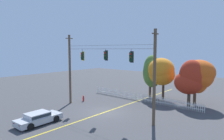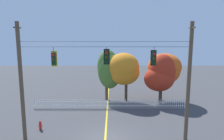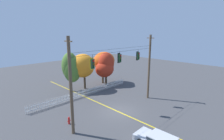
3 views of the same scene
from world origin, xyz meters
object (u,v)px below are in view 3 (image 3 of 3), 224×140
(traffic_signal_eastbound_side, at_px, (93,64))
(autumn_maple_far_west, at_px, (104,63))
(traffic_signal_westbound_side, at_px, (120,58))
(autumn_maple_mid, at_px, (83,66))
(fire_hydrant, at_px, (69,120))
(autumn_oak_far_east, at_px, (105,66))
(traffic_signal_northbound_secondary, at_px, (138,56))
(autumn_maple_near_fence, at_px, (71,68))

(traffic_signal_eastbound_side, bearing_deg, autumn_maple_far_west, 43.34)
(traffic_signal_westbound_side, bearing_deg, autumn_maple_mid, 79.50)
(traffic_signal_eastbound_side, relative_size, fire_hydrant, 1.82)
(autumn_oak_far_east, bearing_deg, autumn_maple_mid, 170.33)
(traffic_signal_westbound_side, bearing_deg, fire_hydrant, 163.07)
(traffic_signal_eastbound_side, xyz_separation_m, autumn_maple_far_west, (10.68, 10.08, -2.47))
(traffic_signal_northbound_secondary, distance_m, autumn_maple_mid, 10.22)
(autumn_maple_near_fence, bearing_deg, autumn_maple_far_west, -2.49)
(traffic_signal_eastbound_side, distance_m, traffic_signal_northbound_secondary, 7.30)
(autumn_maple_mid, relative_size, autumn_oak_far_east, 1.01)
(traffic_signal_eastbound_side, bearing_deg, autumn_oak_far_east, 42.15)
(traffic_signal_westbound_side, height_order, traffic_signal_northbound_secondary, same)
(traffic_signal_eastbound_side, relative_size, autumn_maple_near_fence, 0.23)
(traffic_signal_westbound_side, xyz_separation_m, fire_hydrant, (-5.76, 1.75, -6.08))
(autumn_maple_mid, bearing_deg, fire_hydrant, -133.29)
(autumn_maple_near_fence, bearing_deg, fire_hydrant, -123.75)
(traffic_signal_northbound_secondary, bearing_deg, autumn_oak_far_east, 73.39)
(fire_hydrant, bearing_deg, traffic_signal_northbound_secondary, -10.78)
(autumn_maple_near_fence, height_order, autumn_maple_far_west, autumn_maple_near_fence)
(traffic_signal_westbound_side, relative_size, fire_hydrant, 1.64)
(traffic_signal_westbound_side, xyz_separation_m, autumn_maple_mid, (1.81, 9.79, -2.54))
(autumn_maple_far_west, bearing_deg, autumn_maple_mid, -176.69)
(traffic_signal_westbound_side, bearing_deg, autumn_maple_far_west, 55.91)
(fire_hydrant, bearing_deg, traffic_signal_westbound_side, -16.93)
(autumn_oak_far_east, bearing_deg, traffic_signal_northbound_secondary, -106.61)
(autumn_oak_far_east, relative_size, fire_hydrant, 7.38)
(autumn_maple_far_west, bearing_deg, traffic_signal_eastbound_side, -136.66)
(traffic_signal_northbound_secondary, height_order, autumn_maple_mid, traffic_signal_northbound_secondary)
(autumn_maple_far_west, bearing_deg, fire_hydrant, -146.50)
(autumn_maple_mid, bearing_deg, traffic_signal_westbound_side, -100.50)
(traffic_signal_northbound_secondary, xyz_separation_m, autumn_maple_far_west, (3.38, 10.08, -2.53))
(autumn_maple_mid, height_order, autumn_maple_far_west, autumn_maple_mid)
(traffic_signal_eastbound_side, xyz_separation_m, traffic_signal_northbound_secondary, (7.30, 0.00, 0.06))
(traffic_signal_eastbound_side, distance_m, autumn_maple_mid, 11.56)
(traffic_signal_eastbound_side, distance_m, autumn_oak_far_east, 13.81)
(fire_hydrant, bearing_deg, autumn_maple_far_west, 33.50)
(traffic_signal_eastbound_side, relative_size, autumn_maple_mid, 0.24)
(autumn_maple_mid, distance_m, fire_hydrant, 11.60)
(traffic_signal_northbound_secondary, xyz_separation_m, autumn_maple_near_fence, (-3.44, 10.38, -2.54))
(traffic_signal_northbound_secondary, bearing_deg, fire_hydrant, 169.22)
(traffic_signal_westbound_side, relative_size, autumn_maple_near_fence, 0.21)
(traffic_signal_northbound_secondary, relative_size, autumn_maple_far_west, 0.24)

